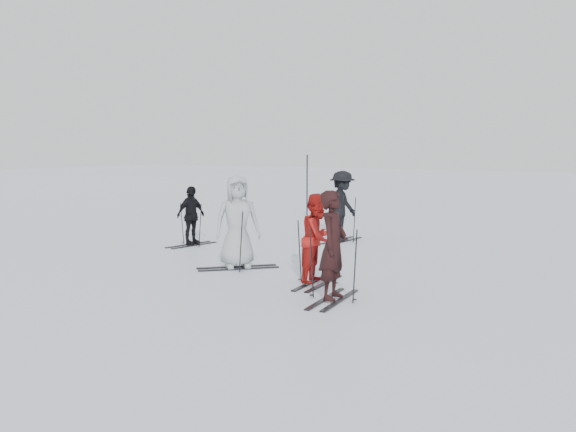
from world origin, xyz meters
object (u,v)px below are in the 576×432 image
Objects in this scene: skier_near_dark at (333,247)px; skier_red at (318,240)px; skier_uphill_far at (342,207)px; skier_grey at (237,223)px; skier_uphill_left at (191,216)px; piste_marker at (307,185)px.

skier_near_dark reaches higher than skier_red.
skier_red is 0.88× the size of skier_uphill_far.
skier_uphill_left is (-2.90, 1.94, -0.21)m from skier_grey.
skier_uphill_left is 4.03m from skier_uphill_far.
skier_red is (-0.84, 1.00, -0.07)m from skier_near_dark.
skier_near_dark is at bearing -58.19° from piste_marker.
skier_near_dark is at bearing -111.73° from skier_uphill_left.
skier_uphill_far is (0.06, 4.68, -0.03)m from skier_grey.
piste_marker is at bearing 24.25° from skier_near_dark.
skier_grey is (-3.00, 1.45, 0.06)m from skier_near_dark.
skier_near_dark is 0.96× the size of skier_uphill_far.
skier_uphill_left is at bearing 58.75° from skier_red.
skier_near_dark is 1.09× the size of skier_red.
skier_uphill_left is at bearing 99.35° from skier_grey.
skier_red is 1.10× the size of skier_uphill_left.
skier_uphill_far is 0.83× the size of piste_marker.
piste_marker reaches higher than skier_grey.
piste_marker is at bearing 65.38° from skier_grey.
skier_uphill_left is (-5.90, 3.39, -0.14)m from skier_near_dark.
skier_uphill_far reaches higher than skier_near_dark.
skier_grey is at bearing -115.64° from skier_uphill_left.
piste_marker is at bearing 16.39° from skier_uphill_left.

